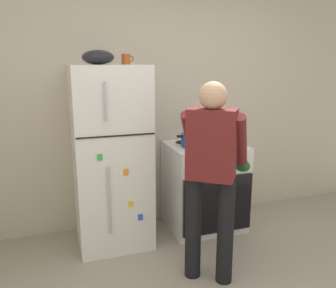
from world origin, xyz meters
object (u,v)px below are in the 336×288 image
at_px(refrigerator, 111,157).
at_px(pepper_mill, 223,129).
at_px(red_pot, 193,140).
at_px(mixing_bowl, 98,57).
at_px(person_cook, 212,166).
at_px(stove_range, 205,186).
at_px(coffee_mug, 126,59).

xyz_separation_m(refrigerator, pepper_mill, (1.27, 0.20, 0.15)).
distance_m(red_pot, pepper_mill, 0.52).
height_order(refrigerator, red_pot, refrigerator).
bearing_deg(mixing_bowl, pepper_mill, 8.40).
xyz_separation_m(refrigerator, person_cook, (0.64, -0.86, 0.10)).
xyz_separation_m(refrigerator, red_pot, (0.81, -0.05, 0.12)).
xyz_separation_m(stove_range, person_cook, (-0.34, -0.85, 0.50)).
distance_m(coffee_mug, mixing_bowl, 0.27).
bearing_deg(stove_range, coffee_mug, 175.64).
bearing_deg(refrigerator, pepper_mill, 8.93).
height_order(stove_range, mixing_bowl, mixing_bowl).
relative_size(stove_range, pepper_mill, 4.70).
height_order(person_cook, red_pot, person_cook).
distance_m(person_cook, mixing_bowl, 1.39).
relative_size(red_pot, mixing_bowl, 1.18).
xyz_separation_m(coffee_mug, mixing_bowl, (-0.26, -0.05, 0.02)).
height_order(stove_range, pepper_mill, pepper_mill).
xyz_separation_m(refrigerator, mixing_bowl, (-0.08, 0.00, 0.92)).
xyz_separation_m(pepper_mill, mixing_bowl, (-1.35, -0.20, 0.76)).
bearing_deg(pepper_mill, stove_range, -144.96).
xyz_separation_m(person_cook, coffee_mug, (-0.46, 0.91, 0.81)).
height_order(refrigerator, mixing_bowl, mixing_bowl).
relative_size(refrigerator, mixing_bowl, 6.07).
distance_m(refrigerator, red_pot, 0.82).
relative_size(stove_range, person_cook, 0.57).
distance_m(refrigerator, pepper_mill, 1.30).
bearing_deg(person_cook, mixing_bowl, 129.78).
xyz_separation_m(person_cook, pepper_mill, (0.64, 1.06, 0.06)).
distance_m(stove_range, pepper_mill, 0.67).
distance_m(red_pot, coffee_mug, 1.01).
relative_size(pepper_mill, mixing_bowl, 0.69).
distance_m(refrigerator, person_cook, 1.08).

